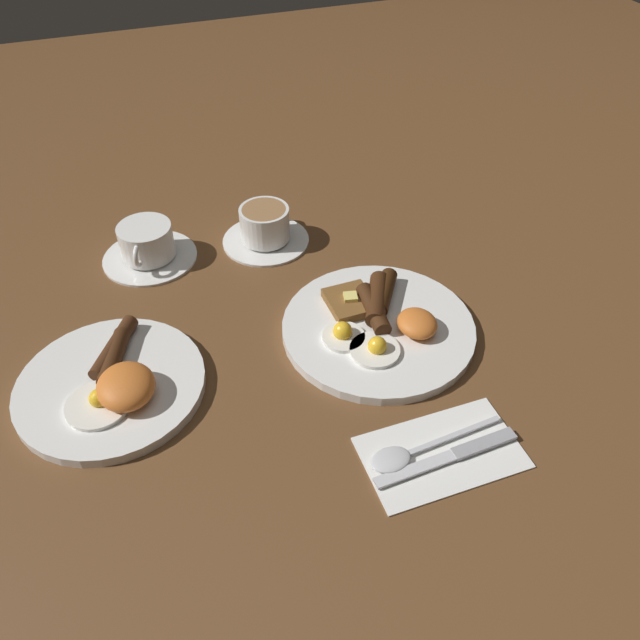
% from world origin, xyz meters
% --- Properties ---
extents(ground_plane, '(3.00, 3.00, 0.00)m').
position_xyz_m(ground_plane, '(0.00, 0.00, 0.00)').
color(ground_plane, brown).
extents(breakfast_plate_near, '(0.28, 0.28, 0.04)m').
position_xyz_m(breakfast_plate_near, '(0.00, -0.00, 0.01)').
color(breakfast_plate_near, white).
rests_on(breakfast_plate_near, ground_plane).
extents(breakfast_plate_far, '(0.25, 0.25, 0.05)m').
position_xyz_m(breakfast_plate_far, '(0.02, 0.38, 0.01)').
color(breakfast_plate_far, white).
rests_on(breakfast_plate_far, ground_plane).
extents(teacup_near, '(0.15, 0.15, 0.07)m').
position_xyz_m(teacup_near, '(0.28, 0.09, 0.03)').
color(teacup_near, white).
rests_on(teacup_near, ground_plane).
extents(teacup_far, '(0.16, 0.16, 0.06)m').
position_xyz_m(teacup_far, '(0.30, 0.29, 0.03)').
color(teacup_far, white).
rests_on(teacup_far, ground_plane).
extents(napkin, '(0.12, 0.20, 0.01)m').
position_xyz_m(napkin, '(-0.22, 0.02, 0.00)').
color(napkin, white).
rests_on(napkin, ground_plane).
extents(knife, '(0.02, 0.19, 0.01)m').
position_xyz_m(knife, '(-0.24, 0.00, 0.01)').
color(knife, silver).
rests_on(knife, napkin).
extents(spoon, '(0.04, 0.18, 0.01)m').
position_xyz_m(spoon, '(-0.22, 0.06, 0.01)').
color(spoon, silver).
rests_on(spoon, napkin).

